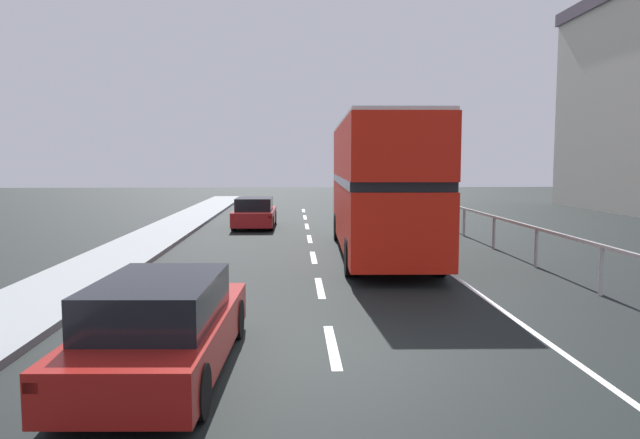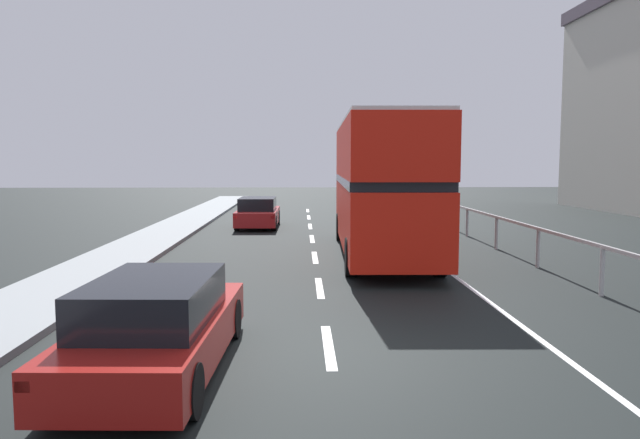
# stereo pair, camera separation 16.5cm
# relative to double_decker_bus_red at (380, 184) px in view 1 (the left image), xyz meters

# --- Properties ---
(ground_plane) EXTENTS (73.14, 120.00, 0.10)m
(ground_plane) POSITION_rel_double_decker_bus_red_xyz_m (-2.07, -9.59, -2.28)
(ground_plane) COLOR black
(lane_paint_markings) EXTENTS (3.63, 46.00, 0.01)m
(lane_paint_markings) POSITION_rel_double_decker_bus_red_xyz_m (0.03, -1.38, -2.23)
(lane_paint_markings) COLOR silver
(lane_paint_markings) RESTS_ON ground
(bridge_side_railing) EXTENTS (0.10, 42.00, 1.12)m
(bridge_side_railing) POSITION_rel_double_decker_bus_red_xyz_m (4.02, -0.59, -1.32)
(bridge_side_railing) COLOR #B2B0AF
(bridge_side_railing) RESTS_ON ground
(double_decker_bus_red) EXTENTS (2.78, 10.20, 4.16)m
(double_decker_bus_red) POSITION_rel_double_decker_bus_red_xyz_m (0.00, 0.00, 0.00)
(double_decker_bus_red) COLOR red
(double_decker_bus_red) RESTS_ON ground
(hatchback_car_near) EXTENTS (1.92, 4.60, 1.35)m
(hatchback_car_near) POSITION_rel_double_decker_bus_red_xyz_m (-4.48, -10.28, -1.58)
(hatchback_car_near) COLOR maroon
(hatchback_car_near) RESTS_ON ground
(sedan_car_ahead) EXTENTS (1.82, 4.18, 1.34)m
(sedan_car_ahead) POSITION_rel_double_decker_bus_red_xyz_m (-4.39, 8.14, -1.59)
(sedan_car_ahead) COLOR maroon
(sedan_car_ahead) RESTS_ON ground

